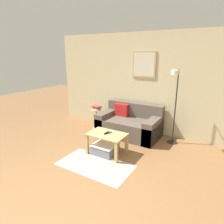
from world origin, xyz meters
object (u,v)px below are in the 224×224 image
at_px(coffee_table, 107,138).
at_px(floor_lamp, 174,100).
at_px(storage_bin, 105,148).
at_px(book_stack, 96,108).
at_px(couch, 129,124).
at_px(remote_control, 106,133).
at_px(side_table, 97,117).
at_px(cell_phone, 109,133).

xyz_separation_m(coffee_table, floor_lamp, (1.04, 1.11, 0.72)).
relative_size(storage_bin, book_stack, 1.95).
relative_size(couch, coffee_table, 1.97).
distance_m(coffee_table, book_stack, 1.50).
bearing_deg(remote_control, storage_bin, -143.36).
bearing_deg(book_stack, floor_lamp, 0.85).
bearing_deg(remote_control, book_stack, 133.16).
xyz_separation_m(side_table, cell_phone, (1.05, -1.03, 0.12)).
distance_m(coffee_table, floor_lamp, 1.68).
height_order(storage_bin, remote_control, remote_control).
bearing_deg(book_stack, side_table, 140.22).
bearing_deg(coffee_table, floor_lamp, 46.79).
bearing_deg(side_table, couch, 3.96).
xyz_separation_m(storage_bin, cell_phone, (0.06, 0.06, 0.35)).
bearing_deg(coffee_table, remote_control, 145.52).
distance_m(book_stack, remote_control, 1.47).
height_order(coffee_table, book_stack, book_stack).
relative_size(coffee_table, storage_bin, 1.59).
xyz_separation_m(floor_lamp, cell_phone, (-1.02, -1.05, -0.62)).
relative_size(storage_bin, remote_control, 3.26).
xyz_separation_m(couch, side_table, (-0.98, -0.07, 0.05)).
height_order(couch, side_table, couch).
distance_m(floor_lamp, remote_control, 1.64).
xyz_separation_m(remote_control, cell_phone, (0.03, 0.04, -0.01)).
xyz_separation_m(coffee_table, side_table, (-1.04, 1.09, -0.02)).
height_order(storage_bin, book_stack, book_stack).
bearing_deg(cell_phone, couch, 114.15).
height_order(remote_control, cell_phone, remote_control).
distance_m(couch, book_stack, 1.03).
height_order(side_table, book_stack, book_stack).
distance_m(coffee_table, side_table, 1.50).
relative_size(floor_lamp, remote_control, 11.43).
bearing_deg(book_stack, cell_phone, -44.62).
xyz_separation_m(couch, storage_bin, (0.01, -1.16, -0.18)).
xyz_separation_m(coffee_table, book_stack, (-1.02, 1.08, 0.26)).
bearing_deg(coffee_table, storage_bin, -168.70).
distance_m(coffee_table, cell_phone, 0.12).
bearing_deg(floor_lamp, book_stack, -179.15).
distance_m(couch, floor_lamp, 1.35).
xyz_separation_m(floor_lamp, remote_control, (-1.05, -1.10, -0.61)).
xyz_separation_m(coffee_table, remote_control, (-0.02, 0.01, 0.11)).
bearing_deg(couch, side_table, -176.04).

